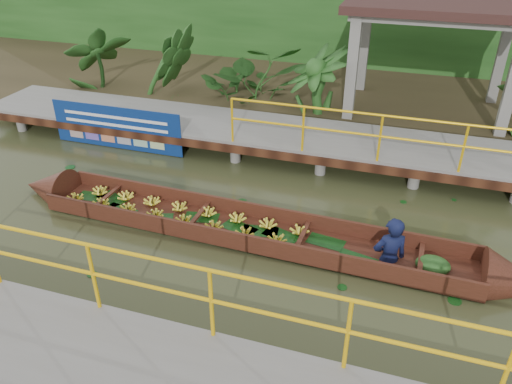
% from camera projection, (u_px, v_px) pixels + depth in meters
% --- Properties ---
extents(ground, '(80.00, 80.00, 0.00)m').
position_uv_depth(ground, '(237.00, 231.00, 9.15)').
color(ground, '#2D3118').
rests_on(ground, ground).
extents(land_strip, '(30.00, 8.00, 0.45)m').
position_uv_depth(land_strip, '(320.00, 92.00, 15.21)').
color(land_strip, '#302818').
rests_on(land_strip, ground).
extents(far_dock, '(16.00, 2.06, 1.66)m').
position_uv_depth(far_dock, '(286.00, 136.00, 11.73)').
color(far_dock, slate).
rests_on(far_dock, ground).
extents(pavilion, '(4.40, 3.00, 3.00)m').
position_uv_depth(pavilion, '(438.00, 17.00, 12.13)').
color(pavilion, slate).
rests_on(pavilion, ground).
extents(foliage_backdrop, '(30.00, 0.80, 4.00)m').
position_uv_depth(foliage_backdrop, '(338.00, 16.00, 16.38)').
color(foliage_backdrop, '#1A4315').
rests_on(foliage_backdrop, ground).
extents(vendor_boat, '(9.86, 1.29, 2.04)m').
position_uv_depth(vendor_boat, '(261.00, 228.00, 8.87)').
color(vendor_boat, '#34190E').
rests_on(vendor_boat, ground).
extents(blue_banner, '(3.40, 0.04, 1.06)m').
position_uv_depth(blue_banner, '(116.00, 128.00, 11.95)').
color(blue_banner, navy).
rests_on(blue_banner, ground).
extents(tropical_plants, '(14.54, 1.54, 1.93)m').
position_uv_depth(tropical_plants, '(309.00, 74.00, 12.78)').
color(tropical_plants, '#1A4315').
rests_on(tropical_plants, ground).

